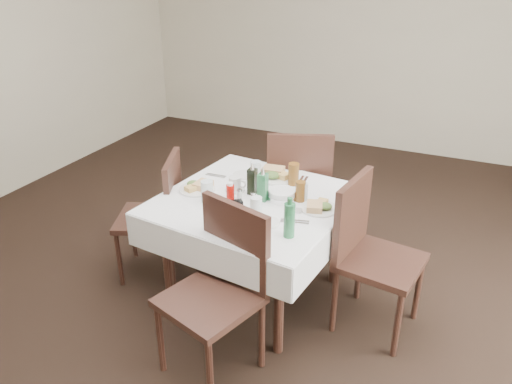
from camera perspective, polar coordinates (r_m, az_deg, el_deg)
ground_plane at (r=3.60m, az=-0.68°, el=-12.49°), size 7.00×7.00×0.00m
room_shell at (r=2.88m, az=-0.86°, el=15.36°), size 6.04×7.04×2.80m
dining_table at (r=3.33m, az=-0.17°, el=-2.16°), size 1.31×1.31×0.76m
chair_north at (r=3.93m, az=4.89°, el=1.01°), size 0.63×0.63×1.04m
chair_south at (r=2.84m, az=-3.94°, el=-10.01°), size 0.60×0.60×1.01m
chair_east at (r=3.21m, az=12.61°, el=-6.01°), size 0.54×0.54×1.01m
chair_west at (r=3.71m, az=-10.91°, el=-1.90°), size 0.58×0.58×0.94m
meal_north at (r=3.59m, az=2.21°, el=2.01°), size 0.29×0.29×0.06m
meal_south at (r=3.00m, az=-3.60°, el=-3.15°), size 0.24×0.24×0.05m
meal_east at (r=3.17m, az=7.22°, el=-1.69°), size 0.24×0.24×0.05m
meal_west at (r=3.43m, az=-6.68°, el=0.59°), size 0.25×0.25×0.05m
side_plate_a at (r=3.63m, az=-1.42°, el=1.98°), size 0.16×0.16×0.01m
side_plate_b at (r=2.99m, az=1.36°, el=-3.50°), size 0.14×0.14×0.01m
water_n at (r=3.54m, az=-0.05°, el=2.47°), size 0.07×0.07×0.14m
water_s at (r=3.03m, az=0.03°, el=-1.77°), size 0.07×0.07×0.13m
water_e at (r=3.26m, az=5.36°, el=0.05°), size 0.07×0.07×0.12m
water_w at (r=3.23m, az=-5.60°, el=0.04°), size 0.08×0.08×0.15m
iced_tea_a at (r=3.47m, az=4.31°, el=2.06°), size 0.07×0.07×0.16m
iced_tea_b at (r=3.25m, az=5.10°, el=0.08°), size 0.07×0.07×0.14m
bread_basket at (r=3.27m, az=2.96°, el=-0.35°), size 0.19×0.19×0.06m
oil_cruet_dark at (r=3.31m, az=-0.42°, el=1.33°), size 0.05×0.05×0.23m
oil_cruet_green at (r=3.23m, az=0.78°, el=0.69°), size 0.06×0.06×0.24m
ketchup_bottle at (r=3.27m, az=-2.96°, el=0.10°), size 0.05×0.05×0.11m
salt_shaker at (r=3.25m, az=-1.88°, el=-0.32°), size 0.04×0.04×0.08m
pepper_shaker at (r=3.23m, az=-0.30°, el=-0.62°), size 0.03×0.03×0.07m
coffee_mug at (r=3.39m, az=-2.38°, el=0.87°), size 0.15×0.14×0.10m
sunglasses at (r=3.19m, az=-2.94°, el=-1.38°), size 0.15×0.14×0.03m
green_bottle at (r=2.82m, az=3.83°, el=-3.17°), size 0.06×0.06×0.24m
sugar_caddy at (r=3.13m, az=4.48°, el=-1.89°), size 0.09×0.07×0.04m
cutlery_n at (r=3.53m, az=5.27°, el=1.16°), size 0.07×0.21×0.01m
cutlery_s at (r=3.04m, az=-5.36°, el=-3.17°), size 0.12×0.18×0.01m
cutlery_e at (r=3.01m, az=4.45°, el=-3.40°), size 0.18×0.08×0.01m
cutlery_w at (r=3.63m, az=-4.62°, el=1.87°), size 0.16×0.05×0.01m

